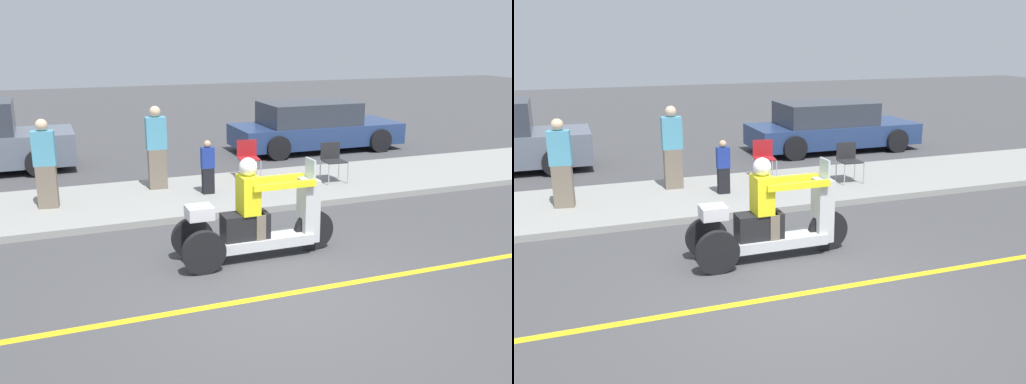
# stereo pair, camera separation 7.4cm
# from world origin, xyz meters

# --- Properties ---
(ground_plane) EXTENTS (60.00, 60.00, 0.00)m
(ground_plane) POSITION_xyz_m (0.00, 0.00, 0.00)
(ground_plane) COLOR #424244
(lane_stripe) EXTENTS (24.00, 0.12, 0.01)m
(lane_stripe) POSITION_xyz_m (0.10, 0.00, 0.00)
(lane_stripe) COLOR gold
(lane_stripe) RESTS_ON ground
(sidewalk_strip) EXTENTS (28.00, 2.80, 0.12)m
(sidewalk_strip) POSITION_xyz_m (0.00, 4.60, 0.06)
(sidewalk_strip) COLOR gray
(sidewalk_strip) RESTS_ON ground
(motorcycle_trike) EXTENTS (2.43, 0.71, 1.51)m
(motorcycle_trike) POSITION_xyz_m (0.10, 1.29, 0.54)
(motorcycle_trike) COLOR black
(motorcycle_trike) RESTS_ON ground
(spectator_with_child) EXTENTS (0.26, 0.16, 1.07)m
(spectator_with_child) POSITION_xyz_m (0.29, 4.47, 0.63)
(spectator_with_child) COLOR black
(spectator_with_child) RESTS_ON sidewalk_strip
(spectator_near_curb) EXTENTS (0.41, 0.26, 1.68)m
(spectator_near_curb) POSITION_xyz_m (-0.56, 5.22, 0.93)
(spectator_near_curb) COLOR #726656
(spectator_near_curb) RESTS_ON sidewalk_strip
(spectator_mid_group) EXTENTS (0.41, 0.28, 1.62)m
(spectator_mid_group) POSITION_xyz_m (-2.69, 4.60, 0.90)
(spectator_mid_group) COLOR #726656
(spectator_mid_group) RESTS_ON sidewalk_strip
(folding_chair_set_back) EXTENTS (0.52, 0.52, 0.82)m
(folding_chair_set_back) POSITION_xyz_m (1.46, 5.39, 0.62)
(folding_chair_set_back) COLOR #A5A8AD
(folding_chair_set_back) RESTS_ON sidewalk_strip
(folding_chair_curbside) EXTENTS (0.49, 0.49, 0.82)m
(folding_chair_curbside) POSITION_xyz_m (3.05, 4.49, 0.62)
(folding_chair_curbside) COLOR #A5A8AD
(folding_chair_curbside) RESTS_ON sidewalk_strip
(parked_car_lot_far) EXTENTS (4.69, 2.03, 1.35)m
(parked_car_lot_far) POSITION_xyz_m (4.43, 8.19, 0.65)
(parked_car_lot_far) COLOR navy
(parked_car_lot_far) RESTS_ON ground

